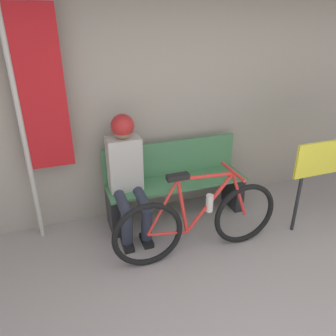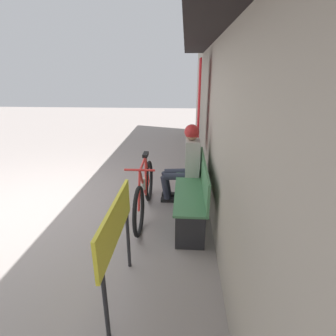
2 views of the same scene
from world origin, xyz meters
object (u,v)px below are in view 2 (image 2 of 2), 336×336
(bicycle, at_px, (144,192))
(park_bench_near, at_px, (193,192))
(banner_pole, at_px, (198,110))
(signboard, at_px, (116,229))
(person_seated, at_px, (186,158))

(bicycle, bearing_deg, park_bench_near, 87.50)
(banner_pole, relative_size, signboard, 2.13)
(person_seated, bearing_deg, bicycle, -48.67)
(banner_pole, height_order, signboard, banner_pole)
(park_bench_near, bearing_deg, signboard, -25.47)
(bicycle, xyz_separation_m, person_seated, (-0.53, 0.61, 0.37))
(person_seated, xyz_separation_m, signboard, (2.08, -0.62, 0.03))
(bicycle, distance_m, banner_pole, 1.83)
(signboard, bearing_deg, park_bench_near, 154.53)
(park_bench_near, distance_m, signboard, 1.71)
(park_bench_near, xyz_separation_m, signboard, (1.51, -0.72, 0.35))
(person_seated, relative_size, banner_pole, 0.57)
(park_bench_near, height_order, signboard, signboard)
(banner_pole, bearing_deg, park_bench_near, -4.09)
(park_bench_near, bearing_deg, person_seated, -169.52)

